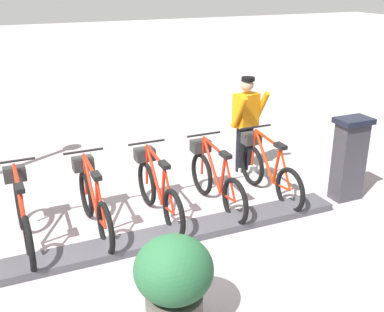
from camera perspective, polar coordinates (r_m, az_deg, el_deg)
ground_plane at (r=6.25m, az=-4.27°, el=-10.22°), size 60.00×60.00×0.00m
dock_rail_base at (r=6.22m, az=-4.28°, el=-9.83°), size 0.44×5.28×0.10m
payment_kiosk at (r=7.48m, az=18.34°, el=-0.17°), size 0.36×0.52×1.28m
bike_docked_0 at (r=7.37m, az=9.03°, el=-1.62°), size 1.72×0.54×1.02m
bike_docked_1 at (r=6.96m, az=2.78°, el=-2.78°), size 1.72×0.54×1.02m
bike_docked_2 at (r=6.64m, az=-4.19°, el=-4.04°), size 1.72×0.54×1.02m
bike_docked_3 at (r=6.43m, az=-11.75°, el=-5.33°), size 1.72×0.54×1.02m
bike_docked_4 at (r=6.34m, az=-19.70°, el=-6.58°), size 1.72×0.54×1.02m
worker_near_rack at (r=8.09m, az=6.48°, el=4.17°), size 0.52×0.69×1.66m
planter_bush at (r=4.63m, az=-2.20°, el=-14.58°), size 0.76×0.76×0.97m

